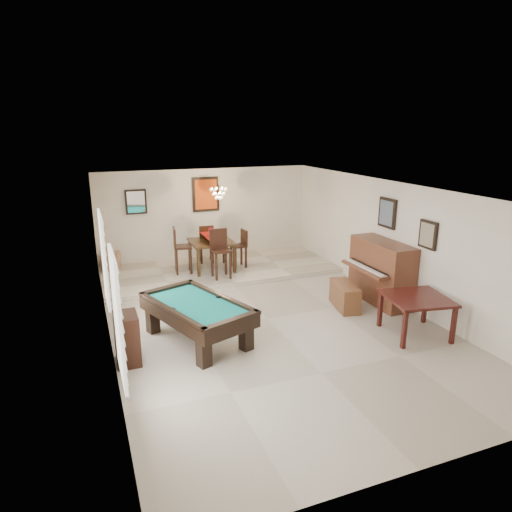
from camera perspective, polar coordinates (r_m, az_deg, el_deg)
ground_plane at (r=9.26m, az=1.36°, el=-7.88°), size 6.00×9.00×0.02m
wall_back at (r=12.97m, az=-6.27°, el=5.08°), size 6.00×0.04×2.60m
wall_front at (r=5.25m, az=21.12°, el=-12.86°), size 6.00×0.04×2.60m
wall_left at (r=8.19m, az=-18.38°, el=-2.17°), size 0.04×9.00×2.60m
wall_right at (r=10.30m, az=17.01°, el=1.61°), size 0.04×9.00×2.60m
ceiling at (r=8.54m, az=1.47°, el=8.34°), size 6.00×9.00×0.04m
dining_step at (r=12.10m, az=-4.54°, el=-1.73°), size 6.00×2.50×0.12m
window_left_front at (r=6.09m, az=-16.92°, el=-7.33°), size 0.06×1.00×1.70m
window_left_rear at (r=8.73m, az=-18.48°, el=-0.37°), size 0.06×1.00×1.70m
pool_table at (r=8.30m, az=-7.34°, el=-8.21°), size 1.79×2.38×0.71m
square_table at (r=8.94m, az=19.30°, el=-7.07°), size 1.25×1.25×0.74m
upright_piano at (r=10.18m, az=14.65°, el=-2.02°), size 0.91×1.63×1.36m
piano_bench at (r=9.87m, az=11.02°, el=-4.91°), size 0.57×1.01×0.53m
apothecary_chest at (r=7.78m, az=-15.81°, el=-9.91°), size 0.37×0.56×0.83m
dining_table at (r=11.83m, az=-5.55°, el=0.37°), size 1.08×1.08×0.89m
flower_vase at (r=11.69m, az=-5.63°, el=3.03°), size 0.17×0.17×0.24m
dining_chair_south at (r=11.14m, az=-4.40°, el=0.23°), size 0.45×0.45×1.19m
dining_chair_north at (r=12.51m, az=-6.30°, el=1.58°), size 0.42×0.42×1.04m
dining_chair_west at (r=11.64m, az=-9.12°, el=0.71°), size 0.49×0.49×1.17m
dining_chair_east at (r=11.99m, az=-2.22°, el=0.92°), size 0.40×0.40×1.00m
corner_bench at (r=12.42m, az=-17.58°, el=-0.63°), size 0.50×0.58×0.44m
chandelier at (r=11.59m, az=-4.70°, el=8.33°), size 0.44×0.44×0.60m
back_painting at (r=12.83m, az=-6.30°, el=7.68°), size 0.75×0.06×0.95m
back_mirror at (r=12.50m, az=-14.78°, el=6.56°), size 0.55×0.06×0.65m
right_picture_upper at (r=10.39m, az=16.10°, el=5.19°), size 0.06×0.55×0.65m
right_picture_lower at (r=9.45m, az=20.71°, el=2.50°), size 0.06×0.45×0.55m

